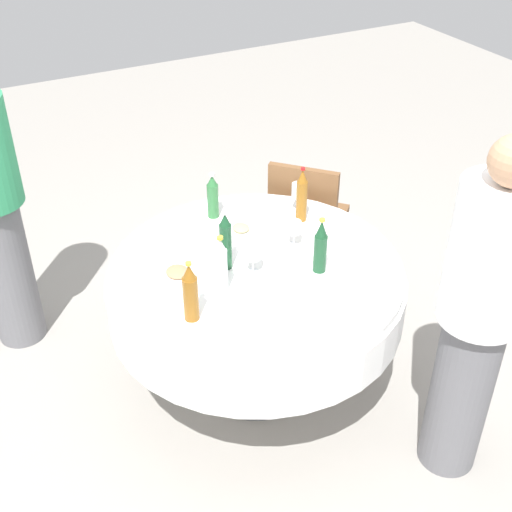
{
  "coord_description": "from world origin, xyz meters",
  "views": [
    {
      "loc": [
        -2.28,
        1.19,
        2.57
      ],
      "look_at": [
        0.0,
        0.0,
        0.8
      ],
      "focal_mm": 47.63,
      "sensor_mm": 36.0,
      "label": 1
    }
  ],
  "objects_px": {
    "plate_outer": "(178,274)",
    "plate_front": "(241,230)",
    "bottle_amber_south": "(190,293)",
    "wine_glass_inner": "(294,228)",
    "bottle_dark_green_north": "(226,242)",
    "person_north": "(479,315)",
    "bottle_amber_inner": "(302,196)",
    "bottle_dark_green_far": "(320,247)",
    "plate_rear": "(279,323)",
    "dining_table": "(256,291)",
    "wine_glass_far": "(298,191)",
    "bottle_clear_right": "(221,266)",
    "bottle_green_west": "(213,197)",
    "wine_glass_south": "(253,253)",
    "chair_south": "(306,215)"
  },
  "relations": [
    {
      "from": "plate_outer",
      "to": "plate_front",
      "type": "height_order",
      "value": "same"
    },
    {
      "from": "bottle_amber_south",
      "to": "wine_glass_inner",
      "type": "bearing_deg",
      "value": -66.73
    },
    {
      "from": "bottle_dark_green_north",
      "to": "person_north",
      "type": "distance_m",
      "value": 1.13
    },
    {
      "from": "bottle_amber_inner",
      "to": "bottle_dark_green_far",
      "type": "bearing_deg",
      "value": 160.12
    },
    {
      "from": "bottle_dark_green_north",
      "to": "plate_rear",
      "type": "relative_size",
      "value": 1.26
    },
    {
      "from": "bottle_dark_green_north",
      "to": "dining_table",
      "type": "bearing_deg",
      "value": -115.31
    },
    {
      "from": "wine_glass_far",
      "to": "plate_front",
      "type": "distance_m",
      "value": 0.38
    },
    {
      "from": "bottle_clear_right",
      "to": "plate_rear",
      "type": "xyz_separation_m",
      "value": [
        -0.32,
        -0.11,
        -0.12
      ]
    },
    {
      "from": "bottle_dark_green_north",
      "to": "bottle_amber_south",
      "type": "distance_m",
      "value": 0.39
    },
    {
      "from": "bottle_clear_right",
      "to": "bottle_green_west",
      "type": "height_order",
      "value": "bottle_clear_right"
    },
    {
      "from": "bottle_dark_green_far",
      "to": "person_north",
      "type": "bearing_deg",
      "value": -155.08
    },
    {
      "from": "bottle_clear_right",
      "to": "plate_rear",
      "type": "distance_m",
      "value": 0.36
    },
    {
      "from": "bottle_dark_green_north",
      "to": "wine_glass_far",
      "type": "bearing_deg",
      "value": -62.15
    },
    {
      "from": "bottle_dark_green_far",
      "to": "wine_glass_far",
      "type": "relative_size",
      "value": 1.78
    },
    {
      "from": "bottle_clear_right",
      "to": "wine_glass_far",
      "type": "distance_m",
      "value": 0.79
    },
    {
      "from": "wine_glass_far",
      "to": "bottle_dark_green_far",
      "type": "bearing_deg",
      "value": 160.04
    },
    {
      "from": "bottle_amber_south",
      "to": "plate_rear",
      "type": "bearing_deg",
      "value": -123.8
    },
    {
      "from": "bottle_clear_right",
      "to": "wine_glass_south",
      "type": "xyz_separation_m",
      "value": [
        0.06,
        -0.19,
        -0.03
      ]
    },
    {
      "from": "wine_glass_south",
      "to": "plate_rear",
      "type": "height_order",
      "value": "wine_glass_south"
    },
    {
      "from": "bottle_amber_inner",
      "to": "plate_outer",
      "type": "height_order",
      "value": "bottle_amber_inner"
    },
    {
      "from": "bottle_amber_south",
      "to": "plate_rear",
      "type": "height_order",
      "value": "bottle_amber_south"
    },
    {
      "from": "bottle_clear_right",
      "to": "bottle_green_west",
      "type": "bearing_deg",
      "value": -21.34
    },
    {
      "from": "bottle_clear_right",
      "to": "plate_outer",
      "type": "bearing_deg",
      "value": 35.56
    },
    {
      "from": "bottle_green_west",
      "to": "plate_outer",
      "type": "relative_size",
      "value": 0.96
    },
    {
      "from": "plate_front",
      "to": "chair_south",
      "type": "height_order",
      "value": "chair_south"
    },
    {
      "from": "bottle_dark_green_north",
      "to": "bottle_green_west",
      "type": "relative_size",
      "value": 1.2
    },
    {
      "from": "wine_glass_south",
      "to": "chair_south",
      "type": "relative_size",
      "value": 0.17
    },
    {
      "from": "plate_front",
      "to": "person_north",
      "type": "relative_size",
      "value": 0.13
    },
    {
      "from": "plate_front",
      "to": "plate_rear",
      "type": "bearing_deg",
      "value": 165.92
    },
    {
      "from": "bottle_dark_green_north",
      "to": "bottle_amber_south",
      "type": "xyz_separation_m",
      "value": [
        -0.27,
        0.29,
        -0.01
      ]
    },
    {
      "from": "wine_glass_inner",
      "to": "wine_glass_far",
      "type": "distance_m",
      "value": 0.34
    },
    {
      "from": "plate_outer",
      "to": "bottle_amber_south",
      "type": "bearing_deg",
      "value": 169.05
    },
    {
      "from": "plate_front",
      "to": "bottle_amber_inner",
      "type": "bearing_deg",
      "value": -96.09
    },
    {
      "from": "person_north",
      "to": "plate_rear",
      "type": "bearing_deg",
      "value": -66.32
    },
    {
      "from": "bottle_green_west",
      "to": "bottle_dark_green_north",
      "type": "bearing_deg",
      "value": 162.78
    },
    {
      "from": "bottle_clear_right",
      "to": "plate_front",
      "type": "relative_size",
      "value": 1.35
    },
    {
      "from": "plate_rear",
      "to": "bottle_amber_inner",
      "type": "bearing_deg",
      "value": -36.85
    },
    {
      "from": "wine_glass_inner",
      "to": "plate_front",
      "type": "distance_m",
      "value": 0.3
    },
    {
      "from": "plate_outer",
      "to": "plate_front",
      "type": "xyz_separation_m",
      "value": [
        0.2,
        -0.42,
        -0.0
      ]
    },
    {
      "from": "bottle_amber_south",
      "to": "person_north",
      "type": "height_order",
      "value": "person_north"
    },
    {
      "from": "bottle_dark_green_far",
      "to": "dining_table",
      "type": "bearing_deg",
      "value": 56.31
    },
    {
      "from": "bottle_amber_south",
      "to": "wine_glass_south",
      "type": "relative_size",
      "value": 1.99
    },
    {
      "from": "bottle_green_west",
      "to": "plate_outer",
      "type": "distance_m",
      "value": 0.56
    },
    {
      "from": "bottle_clear_right",
      "to": "wine_glass_inner",
      "type": "distance_m",
      "value": 0.5
    },
    {
      "from": "bottle_green_west",
      "to": "wine_glass_south",
      "type": "height_order",
      "value": "bottle_green_west"
    },
    {
      "from": "plate_front",
      "to": "wine_glass_inner",
      "type": "bearing_deg",
      "value": -141.78
    },
    {
      "from": "bottle_dark_green_north",
      "to": "bottle_green_west",
      "type": "bearing_deg",
      "value": -17.22
    },
    {
      "from": "plate_outer",
      "to": "person_north",
      "type": "distance_m",
      "value": 1.31
    },
    {
      "from": "plate_rear",
      "to": "chair_south",
      "type": "distance_m",
      "value": 1.29
    },
    {
      "from": "dining_table",
      "to": "bottle_amber_south",
      "type": "height_order",
      "value": "bottle_amber_south"
    }
  ]
}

